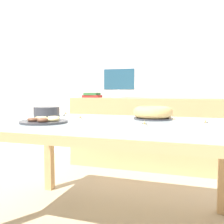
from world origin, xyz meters
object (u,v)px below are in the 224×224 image
at_px(computer_monitor, 119,83).
at_px(plate_stack, 47,112).
at_px(pastry_platter, 44,121).
at_px(tealight_left_edge, 80,119).
at_px(cake_chocolate_round, 153,113).
at_px(book_stack, 92,95).
at_px(tealight_near_front, 66,114).
at_px(tealight_centre, 144,125).
at_px(tealight_right_edge, 205,123).

relative_size(computer_monitor, plate_stack, 2.02).
xyz_separation_m(pastry_platter, tealight_left_edge, (0.16, 0.22, -0.00)).
bearing_deg(cake_chocolate_round, book_stack, 129.50).
distance_m(pastry_platter, tealight_near_front, 0.52).
distance_m(computer_monitor, book_stack, 0.41).
bearing_deg(tealight_near_front, cake_chocolate_round, -4.84).
bearing_deg(tealight_near_front, book_stack, 101.25).
bearing_deg(plate_stack, tealight_centre, -21.26).
bearing_deg(tealight_left_edge, cake_chocolate_round, 23.74).
bearing_deg(cake_chocolate_round, tealight_right_edge, -31.97).
bearing_deg(book_stack, tealight_near_front, -78.75).
bearing_deg(tealight_near_front, tealight_left_edge, -46.06).
xyz_separation_m(book_stack, pastry_platter, (0.34, -1.65, -0.15)).
bearing_deg(computer_monitor, tealight_right_edge, -55.56).
xyz_separation_m(computer_monitor, book_stack, (-0.37, 0.00, -0.16)).
distance_m(computer_monitor, tealight_right_edge, 1.76).
relative_size(pastry_platter, tealight_near_front, 7.91).
distance_m(cake_chocolate_round, tealight_centre, 0.42).
relative_size(computer_monitor, book_stack, 1.76).
distance_m(tealight_left_edge, tealight_right_edge, 0.86).
distance_m(book_stack, tealight_near_front, 1.18).
relative_size(computer_monitor, cake_chocolate_round, 1.45).
height_order(computer_monitor, tealight_left_edge, computer_monitor).
bearing_deg(cake_chocolate_round, tealight_centre, -87.99).
bearing_deg(tealight_left_edge, book_stack, 109.32).
relative_size(computer_monitor, tealight_near_front, 10.60).
distance_m(book_stack, cake_chocolate_round, 1.57).
xyz_separation_m(plate_stack, tealight_near_front, (0.10, 0.14, -0.03)).
relative_size(tealight_left_edge, tealight_right_edge, 1.00).
xyz_separation_m(book_stack, plate_stack, (0.13, -1.28, -0.12)).
distance_m(book_stack, tealight_centre, 1.92).
relative_size(book_stack, tealight_near_front, 6.01).
relative_size(computer_monitor, pastry_platter, 1.34).
xyz_separation_m(cake_chocolate_round, plate_stack, (-0.87, -0.07, -0.01)).
distance_m(pastry_platter, tealight_left_edge, 0.27).
height_order(pastry_platter, tealight_centre, same).
distance_m(tealight_near_front, tealight_right_edge, 1.17).
xyz_separation_m(cake_chocolate_round, tealight_left_edge, (-0.50, -0.22, -0.04)).
height_order(computer_monitor, tealight_near_front, computer_monitor).
height_order(tealight_near_front, tealight_centre, same).
height_order(pastry_platter, tealight_right_edge, same).
relative_size(pastry_platter, tealight_centre, 7.91).
distance_m(book_stack, pastry_platter, 1.69).
height_order(pastry_platter, plate_stack, plate_stack).
relative_size(cake_chocolate_round, tealight_left_edge, 7.33).
relative_size(book_stack, pastry_platter, 0.76).
bearing_deg(tealight_centre, pastry_platter, -178.34).
xyz_separation_m(tealight_near_front, tealight_left_edge, (0.27, -0.28, 0.00)).
height_order(computer_monitor, cake_chocolate_round, computer_monitor).
xyz_separation_m(tealight_centre, tealight_left_edge, (-0.51, 0.20, 0.00)).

